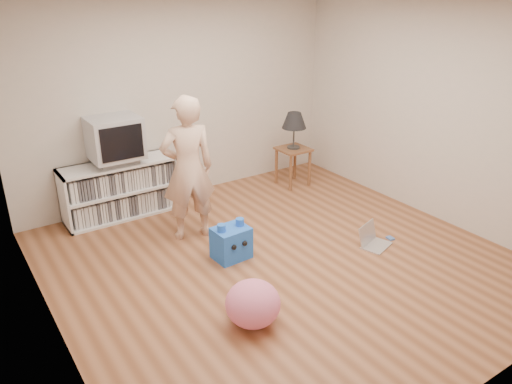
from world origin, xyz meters
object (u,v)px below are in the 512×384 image
object	(u,v)px
dvd_deck	(117,160)
side_table	(293,157)
table_lamp	(294,121)
laptop	(372,240)
plush_blue	(231,242)
media_unit	(120,189)
plush_pink	(253,304)
crt_tv	(114,138)
person	(188,169)

from	to	relation	value
dvd_deck	side_table	xyz separation A→B (m)	(2.43, -0.37, -0.32)
side_table	table_lamp	bearing A→B (deg)	0.00
side_table	table_lamp	distance (m)	0.53
laptop	plush_blue	world-z (taller)	plush_blue
media_unit	laptop	xyz separation A→B (m)	(2.05, -2.33, -0.29)
table_lamp	plush_pink	size ratio (longest dim) A/B	1.08
table_lamp	media_unit	bearing A→B (deg)	170.97
table_lamp	laptop	xyz separation A→B (m)	(-0.37, -1.94, -0.88)
crt_tv	plush_blue	distance (m)	1.96
laptop	plush_pink	world-z (taller)	plush_pink
crt_tv	plush_blue	size ratio (longest dim) A/B	1.40
side_table	plush_blue	bearing A→B (deg)	-144.60
crt_tv	person	size ratio (longest dim) A/B	0.36
side_table	plush_pink	size ratio (longest dim) A/B	1.15
media_unit	crt_tv	size ratio (longest dim) A/B	2.33
crt_tv	table_lamp	bearing A→B (deg)	-8.60
plush_blue	media_unit	bearing A→B (deg)	106.37
person	plush_blue	bearing A→B (deg)	111.65
side_table	laptop	world-z (taller)	side_table
crt_tv	plush_pink	bearing A→B (deg)	-86.45
person	plush_blue	distance (m)	0.95
media_unit	plush_pink	xyz separation A→B (m)	(0.17, -2.75, -0.15)
plush_pink	dvd_deck	bearing A→B (deg)	93.54
media_unit	side_table	distance (m)	2.46
side_table	crt_tv	bearing A→B (deg)	171.40
table_lamp	person	world-z (taller)	person
table_lamp	person	distance (m)	2.05
crt_tv	plush_blue	world-z (taller)	crt_tv
media_unit	side_table	bearing A→B (deg)	-9.03
table_lamp	person	size ratio (longest dim) A/B	0.31
dvd_deck	media_unit	bearing A→B (deg)	90.00
dvd_deck	plush_blue	world-z (taller)	dvd_deck
plush_pink	table_lamp	bearing A→B (deg)	46.30
crt_tv	side_table	world-z (taller)	crt_tv
plush_blue	person	bearing A→B (deg)	97.28
dvd_deck	plush_blue	size ratio (longest dim) A/B	1.05
dvd_deck	plush_pink	xyz separation A→B (m)	(0.17, -2.73, -0.53)
crt_tv	side_table	xyz separation A→B (m)	(2.43, -0.37, -0.60)
table_lamp	plush_blue	world-z (taller)	table_lamp
media_unit	person	bearing A→B (deg)	-64.76
media_unit	plush_blue	bearing A→B (deg)	-70.54
plush_pink	side_table	bearing A→B (deg)	46.30
crt_tv	person	distance (m)	1.10
dvd_deck	plush_pink	world-z (taller)	dvd_deck
table_lamp	plush_pink	world-z (taller)	table_lamp
side_table	person	xyz separation A→B (m)	(-1.96, -0.61, 0.41)
side_table	laptop	distance (m)	2.01
table_lamp	laptop	size ratio (longest dim) A/B	1.25
media_unit	plush_blue	distance (m)	1.80
table_lamp	laptop	bearing A→B (deg)	-100.90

